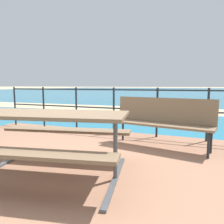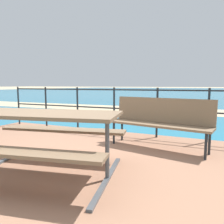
{
  "view_description": "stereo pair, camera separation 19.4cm",
  "coord_description": "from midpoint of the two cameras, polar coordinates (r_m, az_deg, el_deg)",
  "views": [
    {
      "loc": [
        1.77,
        -2.19,
        1.17
      ],
      "look_at": [
        0.04,
        2.18,
        0.58
      ],
      "focal_mm": 34.69,
      "sensor_mm": 36.0,
      "label": 1
    },
    {
      "loc": [
        1.95,
        -2.12,
        1.17
      ],
      "look_at": [
        0.04,
        2.18,
        0.58
      ],
      "focal_mm": 34.69,
      "sensor_mm": 36.0,
      "label": 2
    }
  ],
  "objects": [
    {
      "name": "ground_plane",
      "position": [
        3.07,
        -18.36,
        -15.57
      ],
      "size": [
        240.0,
        240.0,
        0.0
      ],
      "primitive_type": "plane",
      "color": "tan"
    },
    {
      "name": "railing_fence",
      "position": [
        4.92,
        -0.67,
        1.78
      ],
      "size": [
        5.94,
        0.04,
        1.05
      ],
      "color": "#1E2328",
      "rests_on": "patio_paving"
    },
    {
      "name": "patio_paving",
      "position": [
        3.06,
        -18.39,
        -15.05
      ],
      "size": [
        6.4,
        5.2,
        0.06
      ],
      "primitive_type": "cube",
      "color": "#996B51",
      "rests_on": "ground"
    },
    {
      "name": "picnic_table",
      "position": [
        2.75,
        -18.15,
        -3.91
      ],
      "size": [
        2.09,
        1.71,
        0.78
      ],
      "rotation": [
        0.0,
        0.0,
        0.2
      ],
      "color": "#7A6047",
      "rests_on": "patio_paving"
    },
    {
      "name": "sea_water",
      "position": [
        42.21,
        19.14,
        5.19
      ],
      "size": [
        90.0,
        90.0,
        0.01
      ],
      "primitive_type": "cube",
      "color": "teal",
      "rests_on": "ground"
    },
    {
      "name": "park_bench",
      "position": [
        3.91,
        11.55,
        -1.59
      ],
      "size": [
        1.83,
        0.71,
        0.88
      ],
      "rotation": [
        0.0,
        0.0,
        -0.17
      ],
      "color": "#7A6047",
      "rests_on": "patio_paving"
    },
    {
      "name": "beach_strip",
      "position": [
        10.2,
        10.96,
        0.49
      ],
      "size": [
        54.06,
        4.66,
        0.01
      ],
      "primitive_type": "cube",
      "rotation": [
        0.0,
        0.0,
        0.04
      ],
      "color": "tan",
      "rests_on": "ground"
    }
  ]
}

